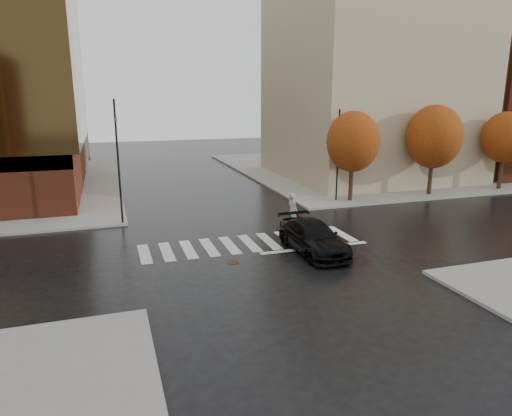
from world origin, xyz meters
The scene contains 15 objects.
ground centered at (0.00, 0.00, 0.00)m, with size 120.00×120.00×0.00m, color black.
sidewalk_ne centered at (21.00, 21.00, 0.07)m, with size 30.00×30.00×0.15m, color gray.
crosswalk centered at (0.00, 0.50, 0.01)m, with size 12.00×3.00×0.01m, color silver.
building_ne_tan centered at (17.00, 17.00, 9.15)m, with size 16.00×16.00×18.00m, color tan.
building_ne_brick centered at (33.00, 16.00, 7.15)m, with size 14.00×14.00×14.00m, color maroon.
building_nw_far centered at (-16.00, 37.00, 10.15)m, with size 14.00×12.00×20.00m, color tan.
tree_ne_a centered at (10.00, 7.40, 4.46)m, with size 3.80×3.80×6.50m.
tree_ne_b centered at (17.00, 7.40, 4.62)m, with size 4.20×4.20×6.89m.
tree_ne_c centered at (24.00, 7.40, 4.37)m, with size 3.60×3.60×6.31m.
sedan centered at (2.63, -1.80, 0.76)m, with size 2.14×5.27×1.53m, color black.
cyclist centered at (3.25, 2.21, 0.75)m, with size 2.04×1.18×2.19m.
traffic_light_nw centered at (-6.30, 6.30, 4.35)m, with size 0.19×0.16×7.36m.
traffic_light_ne centered at (9.00, 7.72, 3.84)m, with size 0.15×0.17×6.61m.
fire_hydrant centered at (-9.10, 10.00, 0.53)m, with size 0.25×0.25×0.70m.
manhole centered at (-1.61, -2.00, 0.01)m, with size 0.62×0.62×0.01m, color #422D17.
Camera 1 is at (-6.97, -21.70, 7.70)m, focal length 32.00 mm.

